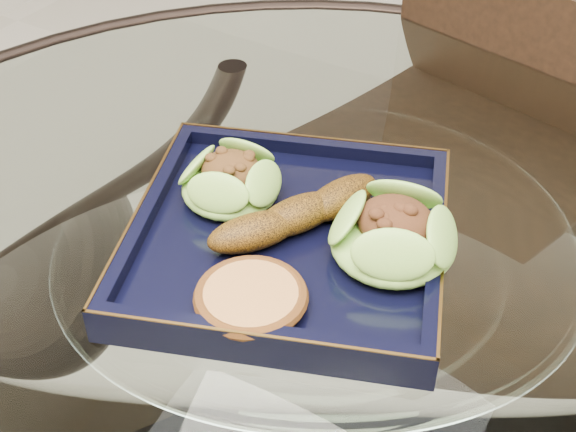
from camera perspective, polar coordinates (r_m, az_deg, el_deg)
The scene contains 7 objects.
dining_table at distance 0.81m, azimuth 1.75°, elevation -13.08°, with size 1.13×1.13×0.77m.
dining_chair at distance 1.14m, azimuth 10.94°, elevation -3.40°, with size 0.44×0.44×0.86m.
navy_plate at distance 0.71m, azimuth 0.00°, elevation -1.88°, with size 0.27×0.27×0.02m, color black.
lettuce_wrap_left at distance 0.74m, azimuth -4.12°, elevation 2.33°, with size 0.09×0.09×0.03m, color #599D2D.
lettuce_wrap_right at distance 0.68m, azimuth 7.47°, elevation -1.57°, with size 0.11×0.11×0.04m, color #53902A.
roasted_plantain at distance 0.70m, azimuth 0.72°, elevation 0.12°, with size 0.16×0.03×0.03m, color #593509.
crumb_patty at distance 0.63m, azimuth -2.65°, elevation -5.89°, with size 0.08×0.08×0.01m, color #B3773B.
Camera 1 is at (0.24, -0.43, 1.24)m, focal length 50.00 mm.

